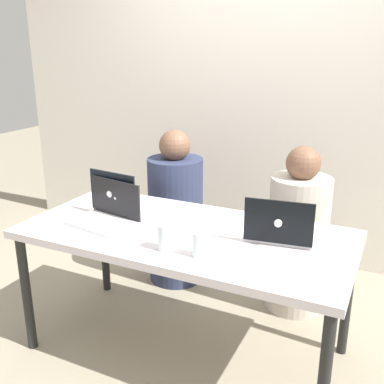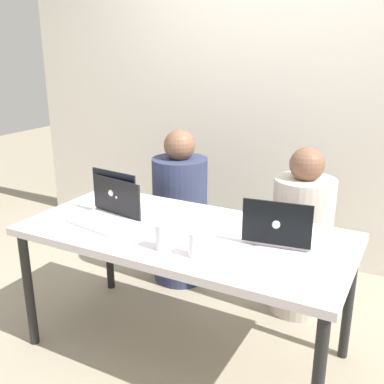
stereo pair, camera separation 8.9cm
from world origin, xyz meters
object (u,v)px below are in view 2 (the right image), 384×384
laptop_back_left (125,201)px  water_glass_center (163,238)px  water_glass_right (195,246)px  person_on_left (180,215)px  laptop_back_right (279,232)px  laptop_front_left (107,213)px  person_on_right (301,241)px

laptop_back_left → water_glass_center: bearing=150.0°
water_glass_right → laptop_back_left: bearing=151.6°
person_on_left → laptop_back_right: (0.87, -0.61, 0.28)m
laptop_front_left → water_glass_right: size_ratio=3.26×
laptop_back_right → water_glass_right: size_ratio=3.00×
person_on_left → water_glass_center: bearing=105.6°
laptop_back_right → water_glass_right: (-0.27, -0.32, 0.00)m
person_on_left → laptop_back_left: person_on_left is taller
person_on_right → laptop_back_right: person_on_right is taller
laptop_back_left → person_on_right: bearing=-138.4°
water_glass_center → laptop_back_right: bearing=36.3°
laptop_front_left → water_glass_center: size_ratio=3.10×
person_on_left → laptop_back_right: size_ratio=3.12×
laptop_back_right → laptop_back_left: bearing=-8.0°
laptop_back_right → water_glass_center: laptop_back_right is taller
laptop_back_right → person_on_left: bearing=-42.1°
person_on_right → laptop_front_left: person_on_right is taller
person_on_left → water_glass_right: person_on_left is taller
laptop_front_left → laptop_back_right: bearing=20.8°
person_on_left → person_on_right: bearing=170.5°
person_on_right → water_glass_center: bearing=51.0°
person_on_left → laptop_front_left: person_on_left is taller
water_glass_right → laptop_back_right: bearing=49.6°
person_on_right → laptop_front_left: 1.18m
laptop_front_left → water_glass_center: laptop_front_left is taller
laptop_back_right → water_glass_center: 0.54m
person_on_left → water_glass_right: size_ratio=9.36×
person_on_left → laptop_front_left: 0.82m
person_on_right → laptop_front_left: bearing=27.4°
person_on_left → water_glass_right: bearing=113.5°
laptop_front_left → person_on_right: bearing=52.7°
water_glass_right → person_on_right: bearing=75.6°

